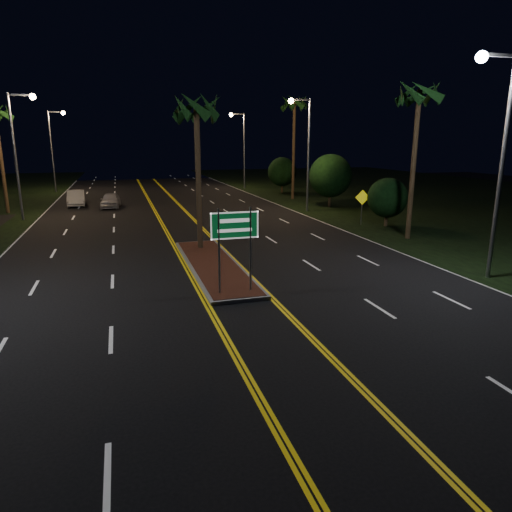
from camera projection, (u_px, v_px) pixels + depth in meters
name	position (u px, v px, depth m)	size (l,w,h in m)	color
ground	(257.00, 322.00, 14.73)	(120.00, 120.00, 0.00)	black
grass_right	(469.00, 199.00, 46.27)	(40.00, 110.00, 0.01)	black
median_island	(213.00, 265.00, 21.21)	(2.25, 10.25, 0.17)	gray
highway_sign	(235.00, 233.00, 16.74)	(1.80, 0.08, 3.20)	gray
streetlight_left_mid	(19.00, 142.00, 32.71)	(1.91, 0.44, 9.00)	gray
streetlight_left_far	(54.00, 142.00, 51.29)	(1.91, 0.44, 9.00)	gray
streetlight_right_near	(497.00, 142.00, 18.14)	(1.91, 0.44, 9.00)	gray
streetlight_right_mid	(304.00, 142.00, 36.73)	(1.91, 0.44, 9.00)	gray
streetlight_right_far	(241.00, 141.00, 55.31)	(1.91, 0.44, 9.00)	gray
palm_median	(196.00, 108.00, 22.70)	(2.40, 2.40, 8.30)	#382819
palm_right_near	(419.00, 95.00, 25.47)	(2.40, 2.40, 9.30)	#382819
palm_right_far	(295.00, 104.00, 43.91)	(2.40, 2.40, 10.30)	#382819
shrub_near	(387.00, 198.00, 31.00)	(2.70, 2.70, 3.30)	#382819
shrub_mid	(330.00, 176.00, 40.24)	(3.78, 3.78, 4.62)	#382819
shrub_far	(282.00, 172.00, 51.43)	(3.24, 3.24, 3.96)	#382819
car_near	(110.00, 199.00, 40.09)	(1.95, 4.54, 1.51)	#B4B5BA
car_far	(76.00, 197.00, 41.21)	(2.07, 4.83, 1.61)	silver
warning_sign	(362.00, 202.00, 31.61)	(1.01, 0.21, 2.43)	gray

